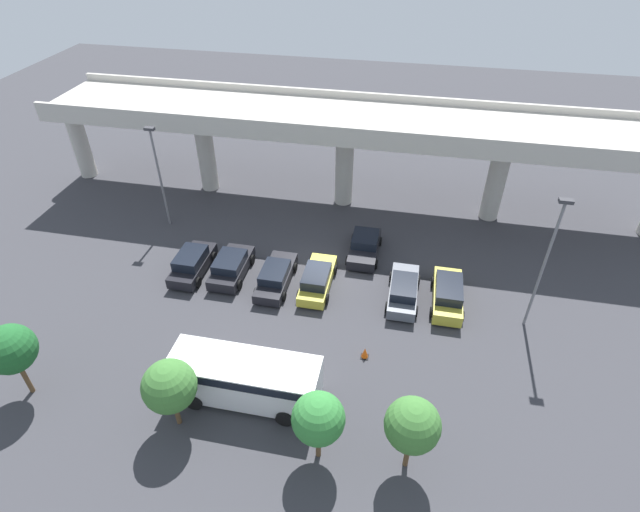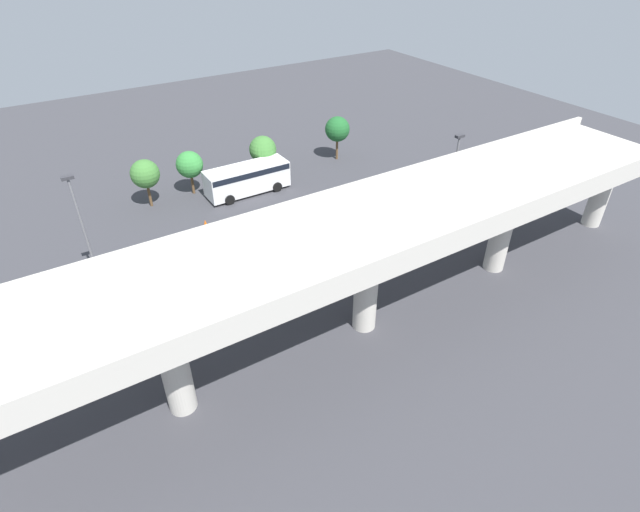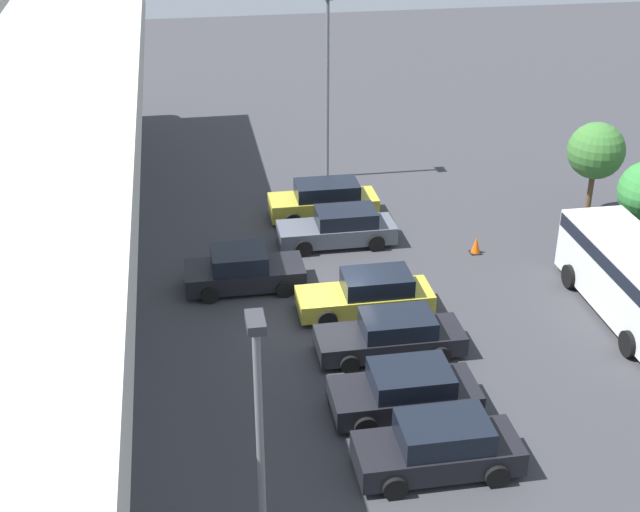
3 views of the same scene
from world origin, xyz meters
The scene contains 17 objects.
ground_plane centered at (0.00, 0.00, 0.00)m, with size 98.87×98.87×0.00m, color #38383D.
highway_overpass centered at (0.00, 9.83, 6.33)m, with size 47.55×7.24×7.92m.
parked_car_0 centered at (-8.42, -1.28, 0.76)m, with size 2.05×4.48×1.60m.
parked_car_1 centered at (-5.77, -1.04, 0.72)m, with size 2.17×4.37×1.51m.
parked_car_2 centered at (-2.61, -1.38, 0.66)m, with size 2.01×4.84×1.42m.
parked_car_3 centered at (0.11, -1.18, 0.71)m, with size 1.98×4.78×1.51m.
parked_car_4 centered at (2.64, 3.02, 0.70)m, with size 2.17×4.41×1.53m.
parked_car_5 centered at (5.63, -1.17, 0.72)m, with size 1.97×4.77×1.52m.
parked_car_6 centered at (8.35, -1.03, 0.77)m, with size 1.99×4.67×1.61m.
shuttle_bus centered at (-1.70, -10.24, 1.52)m, with size 7.56×2.75×2.53m.
lamp_post_near_aisle centered at (-12.56, 3.88, 4.60)m, with size 0.70×0.35×7.82m.
lamp_post_mid_lot centered at (12.92, -1.96, 5.02)m, with size 0.70×0.35×8.64m.
tree_front_left centered at (-12.74, -12.21, 3.19)m, with size 2.49×2.49×4.45m.
tree_front_centre centered at (-4.46, -12.42, 2.77)m, with size 2.54×2.54×4.05m.
tree_front_right centered at (2.58, -12.75, 2.79)m, with size 2.37×2.37×3.99m.
tree_front_far_right centered at (6.55, -12.42, 3.02)m, with size 2.43×2.43×4.25m.
traffic_cone centered at (3.91, -6.45, 0.33)m, with size 0.44×0.44×0.70m.
Camera 2 is at (14.55, 27.87, 21.02)m, focal length 28.00 mm.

